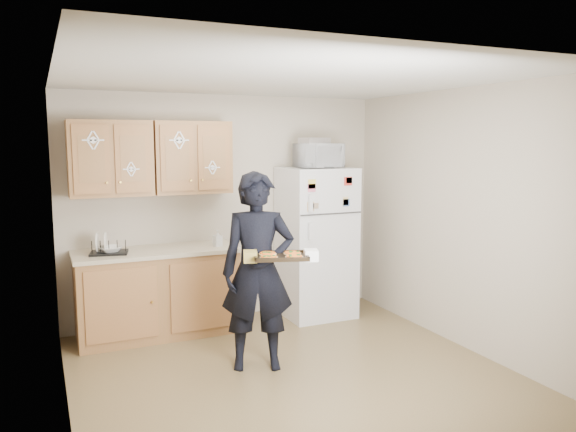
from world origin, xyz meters
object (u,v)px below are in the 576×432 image
at_px(dish_rack, 109,247).
at_px(microwave, 318,156).
at_px(person, 258,271).
at_px(baking_tray, 281,257).
at_px(refrigerator, 316,242).

bearing_deg(dish_rack, microwave, -1.84).
relative_size(person, baking_tray, 3.90).
xyz_separation_m(refrigerator, person, (-1.16, -1.15, 0.02)).
height_order(refrigerator, baking_tray, refrigerator).
bearing_deg(microwave, dish_rack, 176.39).
relative_size(person, dish_rack, 4.93).
bearing_deg(person, refrigerator, 63.42).
bearing_deg(dish_rack, person, -46.66).
bearing_deg(baking_tray, dish_rack, 148.05).
distance_m(refrigerator, person, 1.63).
xyz_separation_m(microwave, dish_rack, (-2.26, 0.07, -0.86)).
bearing_deg(microwave, baking_tray, -129.11).
bearing_deg(refrigerator, person, -135.11).
height_order(refrigerator, microwave, microwave).
distance_m(baking_tray, microwave, 1.92).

